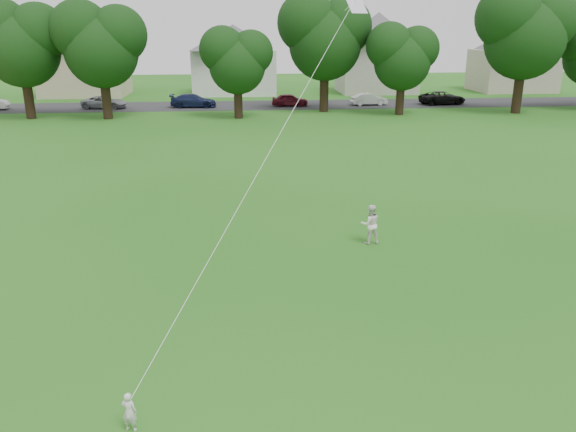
{
  "coord_description": "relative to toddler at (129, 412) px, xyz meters",
  "views": [
    {
      "loc": [
        0.02,
        -12.0,
        7.04
      ],
      "look_at": [
        1.33,
        2.0,
        2.3
      ],
      "focal_mm": 35.0,
      "sensor_mm": 36.0,
      "label": 1
    }
  ],
  "objects": [
    {
      "name": "ground",
      "position": [
        2.07,
        3.24,
        -0.4
      ],
      "size": [
        160.0,
        160.0,
        0.0
      ],
      "primitive_type": "plane",
      "color": "#1D5613",
      "rests_on": "ground"
    },
    {
      "name": "older_boy",
      "position": [
        6.54,
        8.88,
        0.29
      ],
      "size": [
        0.71,
        0.57,
        1.38
      ],
      "primitive_type": "imported",
      "rotation": [
        0.0,
        0.0,
        3.22
      ],
      "color": "white",
      "rests_on": "ground"
    },
    {
      "name": "tree_row",
      "position": [
        7.1,
        38.87,
        5.76
      ],
      "size": [
        81.67,
        8.85,
        10.81
      ],
      "color": "black",
      "rests_on": "ground"
    },
    {
      "name": "street",
      "position": [
        2.07,
        45.24,
        -0.4
      ],
      "size": [
        90.0,
        7.0,
        0.01
      ],
      "primitive_type": "cube",
      "color": "#2D2D30",
      "rests_on": "ground"
    },
    {
      "name": "toddler",
      "position": [
        0.0,
        0.0,
        0.0
      ],
      "size": [
        0.33,
        0.26,
        0.8
      ],
      "primitive_type": "imported",
      "rotation": [
        0.0,
        0.0,
        2.88
      ],
      "color": "silver",
      "rests_on": "ground"
    },
    {
      "name": "house_row",
      "position": [
        0.68,
        55.24,
        4.28
      ],
      "size": [
        76.72,
        13.36,
        10.16
      ],
      "color": "beige",
      "rests_on": "ground"
    },
    {
      "name": "kite",
      "position": [
        3.01,
        5.13,
        3.81
      ],
      "size": [
        3.55,
        5.62,
        13.94
      ],
      "color": "white",
      "rests_on": "ground"
    },
    {
      "name": "parked_cars",
      "position": [
        -1.27,
        44.24,
        0.21
      ],
      "size": [
        53.54,
        2.54,
        1.26
      ],
      "color": "black",
      "rests_on": "ground"
    }
  ]
}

